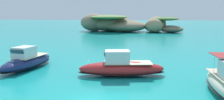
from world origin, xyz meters
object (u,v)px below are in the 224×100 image
islet_large (111,24)px  motorboat_red (121,67)px  islet_small (160,25)px  motorboat_navy (27,61)px

islet_large → motorboat_red: bearing=-82.9°
islet_large → motorboat_red: (8.36, -67.60, -1.86)m
islet_small → motorboat_navy: (-22.54, -63.06, -1.58)m
islet_small → motorboat_red: islet_small is taller
islet_large → islet_small: size_ratio=1.84×
islet_large → islet_small: bearing=-6.6°
motorboat_navy → islet_small: bearing=70.3°
islet_large → motorboat_red: size_ratio=2.88×
motorboat_red → motorboat_navy: size_ratio=1.00×
islet_small → motorboat_red: bearing=-98.5°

